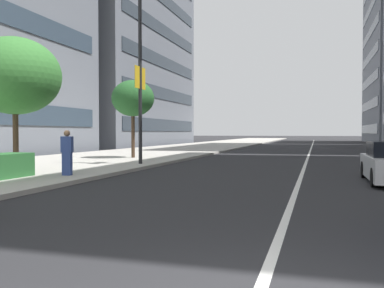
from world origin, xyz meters
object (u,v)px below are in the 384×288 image
at_px(street_lamp_with_banners, 145,58).
at_px(street_tree_near_plaza_corner, 15,76).
at_px(street_tree_mid_sidewalk, 133,99).
at_px(pedestrian_on_plaza, 67,153).

relative_size(street_lamp_with_banners, street_tree_near_plaza_corner, 1.71).
distance_m(street_lamp_with_banners, street_tree_mid_sidewalk, 5.61).
bearing_deg(street_tree_near_plaza_corner, pedestrian_on_plaza, -100.10).
bearing_deg(street_tree_mid_sidewalk, pedestrian_on_plaza, -168.23).
xyz_separation_m(street_tree_near_plaza_corner, pedestrian_on_plaza, (-0.47, -2.65, -2.97)).
distance_m(street_lamp_with_banners, street_tree_near_plaza_corner, 6.59).
height_order(street_lamp_with_banners, street_tree_mid_sidewalk, street_lamp_with_banners).
bearing_deg(street_lamp_with_banners, pedestrian_on_plaza, 174.47).
bearing_deg(pedestrian_on_plaza, street_lamp_with_banners, -18.08).
height_order(street_lamp_with_banners, street_tree_near_plaza_corner, street_lamp_with_banners).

